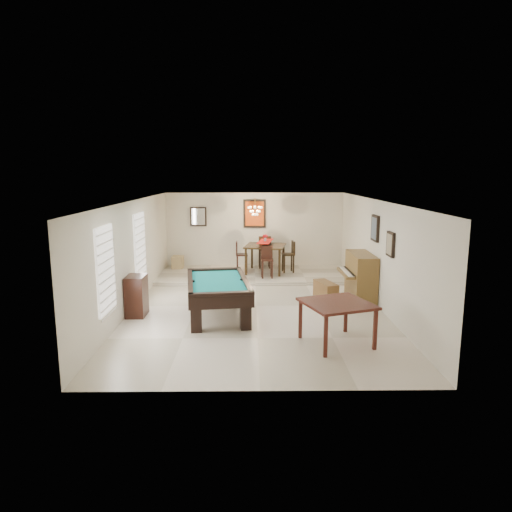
{
  "coord_description": "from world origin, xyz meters",
  "views": [
    {
      "loc": [
        -0.14,
        -10.93,
        3.26
      ],
      "look_at": [
        0.0,
        0.6,
        1.15
      ],
      "focal_mm": 32.0,
      "sensor_mm": 36.0,
      "label": 1
    }
  ],
  "objects_px": {
    "dining_chair_south": "(267,262)",
    "chandelier": "(255,208)",
    "piano_bench": "(326,291)",
    "dining_chair_west": "(242,257)",
    "corner_bench": "(178,262)",
    "dining_chair_north": "(264,252)",
    "dining_chair_east": "(288,257)",
    "upright_piano": "(355,277)",
    "pool_table": "(218,299)",
    "flower_vase": "(265,238)",
    "apothecary_chest": "(137,296)",
    "square_table": "(336,323)",
    "dining_table": "(265,257)"
  },
  "relations": [
    {
      "from": "flower_vase",
      "to": "dining_chair_east",
      "type": "height_order",
      "value": "flower_vase"
    },
    {
      "from": "piano_bench",
      "to": "dining_chair_east",
      "type": "bearing_deg",
      "value": 104.81
    },
    {
      "from": "piano_bench",
      "to": "corner_bench",
      "type": "height_order",
      "value": "corner_bench"
    },
    {
      "from": "pool_table",
      "to": "dining_chair_south",
      "type": "relative_size",
      "value": 2.6
    },
    {
      "from": "upright_piano",
      "to": "dining_table",
      "type": "xyz_separation_m",
      "value": [
        -2.25,
        2.82,
        0.01
      ]
    },
    {
      "from": "pool_table",
      "to": "corner_bench",
      "type": "relative_size",
      "value": 5.52
    },
    {
      "from": "square_table",
      "to": "dining_chair_west",
      "type": "distance_m",
      "value": 6.19
    },
    {
      "from": "dining_chair_south",
      "to": "dining_chair_west",
      "type": "bearing_deg",
      "value": 134.04
    },
    {
      "from": "piano_bench",
      "to": "dining_chair_west",
      "type": "distance_m",
      "value": 3.61
    },
    {
      "from": "upright_piano",
      "to": "dining_table",
      "type": "distance_m",
      "value": 3.6
    },
    {
      "from": "apothecary_chest",
      "to": "dining_table",
      "type": "distance_m",
      "value": 5.14
    },
    {
      "from": "upright_piano",
      "to": "dining_table",
      "type": "relative_size",
      "value": 1.21
    },
    {
      "from": "square_table",
      "to": "dining_chair_north",
      "type": "xyz_separation_m",
      "value": [
        -1.19,
        6.62,
        0.25
      ]
    },
    {
      "from": "square_table",
      "to": "piano_bench",
      "type": "height_order",
      "value": "square_table"
    },
    {
      "from": "dining_chair_east",
      "to": "dining_chair_south",
      "type": "bearing_deg",
      "value": -48.9
    },
    {
      "from": "dining_chair_south",
      "to": "pool_table",
      "type": "bearing_deg",
      "value": -112.28
    },
    {
      "from": "apothecary_chest",
      "to": "chandelier",
      "type": "bearing_deg",
      "value": 54.88
    },
    {
      "from": "piano_bench",
      "to": "dining_chair_south",
      "type": "bearing_deg",
      "value": 125.11
    },
    {
      "from": "dining_chair_north",
      "to": "dining_chair_east",
      "type": "xyz_separation_m",
      "value": [
        0.73,
        -0.71,
        -0.04
      ]
    },
    {
      "from": "dining_chair_south",
      "to": "dining_chair_west",
      "type": "xyz_separation_m",
      "value": [
        -0.77,
        0.75,
        0.02
      ]
    },
    {
      "from": "dining_table",
      "to": "dining_chair_east",
      "type": "distance_m",
      "value": 0.73
    },
    {
      "from": "pool_table",
      "to": "dining_chair_west",
      "type": "xyz_separation_m",
      "value": [
        0.48,
        4.13,
        0.21
      ]
    },
    {
      "from": "dining_chair_south",
      "to": "chandelier",
      "type": "bearing_deg",
      "value": 118.08
    },
    {
      "from": "dining_table",
      "to": "apothecary_chest",
      "type": "bearing_deg",
      "value": -127.07
    },
    {
      "from": "dining_chair_south",
      "to": "chandelier",
      "type": "relative_size",
      "value": 1.59
    },
    {
      "from": "square_table",
      "to": "apothecary_chest",
      "type": "height_order",
      "value": "apothecary_chest"
    },
    {
      "from": "pool_table",
      "to": "corner_bench",
      "type": "xyz_separation_m",
      "value": [
        -1.68,
        4.84,
        -0.09
      ]
    },
    {
      "from": "piano_bench",
      "to": "dining_chair_north",
      "type": "height_order",
      "value": "dining_chair_north"
    },
    {
      "from": "dining_chair_west",
      "to": "apothecary_chest",
      "type": "bearing_deg",
      "value": 148.07
    },
    {
      "from": "pool_table",
      "to": "chandelier",
      "type": "relative_size",
      "value": 4.13
    },
    {
      "from": "pool_table",
      "to": "flower_vase",
      "type": "distance_m",
      "value": 4.41
    },
    {
      "from": "pool_table",
      "to": "flower_vase",
      "type": "bearing_deg",
      "value": 65.79
    },
    {
      "from": "dining_chair_east",
      "to": "dining_chair_north",
      "type": "bearing_deg",
      "value": -141.12
    },
    {
      "from": "square_table",
      "to": "flower_vase",
      "type": "height_order",
      "value": "flower_vase"
    },
    {
      "from": "upright_piano",
      "to": "dining_chair_east",
      "type": "xyz_separation_m",
      "value": [
        -1.51,
        2.82,
        0.01
      ]
    },
    {
      "from": "dining_chair_east",
      "to": "pool_table",
      "type": "bearing_deg",
      "value": -32.23
    },
    {
      "from": "corner_bench",
      "to": "upright_piano",
      "type": "bearing_deg",
      "value": -34.15
    },
    {
      "from": "square_table",
      "to": "dining_chair_south",
      "type": "bearing_deg",
      "value": 102.66
    },
    {
      "from": "piano_bench",
      "to": "dining_table",
      "type": "relative_size",
      "value": 0.71
    },
    {
      "from": "pool_table",
      "to": "apothecary_chest",
      "type": "distance_m",
      "value": 1.88
    },
    {
      "from": "apothecary_chest",
      "to": "dining_chair_south",
      "type": "bearing_deg",
      "value": 46.67
    },
    {
      "from": "upright_piano",
      "to": "chandelier",
      "type": "height_order",
      "value": "chandelier"
    },
    {
      "from": "upright_piano",
      "to": "piano_bench",
      "type": "relative_size",
      "value": 1.71
    },
    {
      "from": "flower_vase",
      "to": "corner_bench",
      "type": "bearing_deg",
      "value": 166.94
    },
    {
      "from": "upright_piano",
      "to": "corner_bench",
      "type": "bearing_deg",
      "value": 145.85
    },
    {
      "from": "dining_table",
      "to": "dining_chair_south",
      "type": "relative_size",
      "value": 1.27
    },
    {
      "from": "dining_chair_south",
      "to": "chandelier",
      "type": "height_order",
      "value": "chandelier"
    },
    {
      "from": "upright_piano",
      "to": "flower_vase",
      "type": "distance_m",
      "value": 3.66
    },
    {
      "from": "dining_chair_east",
      "to": "chandelier",
      "type": "height_order",
      "value": "chandelier"
    },
    {
      "from": "dining_table",
      "to": "dining_chair_south",
      "type": "distance_m",
      "value": 0.78
    }
  ]
}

